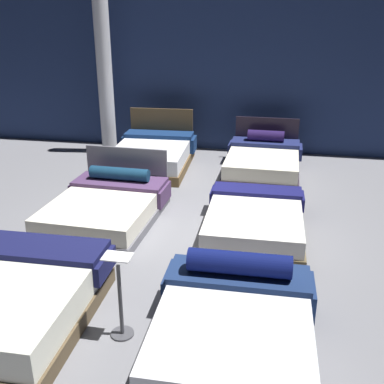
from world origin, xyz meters
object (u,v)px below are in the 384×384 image
at_px(bed_2, 107,206).
at_px(support_pillar, 105,77).
at_px(bed_1, 233,326).
at_px(price_sign, 121,306).
at_px(bed_3, 254,220).
at_px(bed_5, 263,161).
at_px(bed_0, 15,300).
at_px(bed_4, 153,155).

height_order(bed_2, support_pillar, support_pillar).
xyz_separation_m(bed_1, price_sign, (-1.14, -0.03, 0.10)).
distance_m(bed_3, support_pillar, 5.45).
distance_m(bed_3, bed_5, 2.86).
bearing_deg(bed_1, support_pillar, 118.92).
bearing_deg(bed_0, bed_5, 65.73).
height_order(bed_0, bed_3, bed_0).
height_order(bed_2, price_sign, bed_2).
distance_m(bed_4, support_pillar, 2.22).
bearing_deg(bed_4, bed_1, -69.23).
bearing_deg(support_pillar, bed_5, -13.05).
distance_m(bed_2, bed_5, 3.66).
bearing_deg(bed_5, bed_1, -89.26).
bearing_deg(bed_2, price_sign, -64.45).
relative_size(bed_4, price_sign, 2.40).
relative_size(bed_5, price_sign, 2.28).
distance_m(bed_2, price_sign, 2.91).
height_order(bed_3, price_sign, price_sign).
bearing_deg(price_sign, bed_5, 78.04).
height_order(bed_1, bed_5, bed_5).
xyz_separation_m(bed_5, support_pillar, (-3.68, 0.85, 1.51)).
bearing_deg(bed_5, bed_2, -128.56).
relative_size(bed_1, bed_5, 0.93).
xyz_separation_m(bed_2, price_sign, (1.17, -2.67, 0.12)).
distance_m(bed_4, bed_5, 2.34).
relative_size(bed_5, support_pillar, 0.60).
distance_m(bed_0, support_pillar, 6.65).
bearing_deg(support_pillar, bed_3, -45.14).
bearing_deg(bed_0, bed_4, 88.74).
bearing_deg(bed_5, bed_3, -88.76).
bearing_deg(bed_4, price_sign, -80.34).
relative_size(bed_2, price_sign, 2.34).
bearing_deg(price_sign, support_pillar, 111.60).
xyz_separation_m(bed_0, bed_5, (2.34, 5.49, -0.02)).
height_order(bed_4, price_sign, bed_4).
xyz_separation_m(bed_1, bed_4, (-2.31, 5.34, 0.02)).
relative_size(bed_0, price_sign, 2.19).
relative_size(bed_0, bed_4, 0.91).
relative_size(bed_1, bed_4, 0.88).
xyz_separation_m(bed_3, bed_5, (-0.01, 2.86, 0.05)).
xyz_separation_m(bed_2, bed_3, (2.35, -0.03, -0.03)).
bearing_deg(bed_5, bed_4, -176.08).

